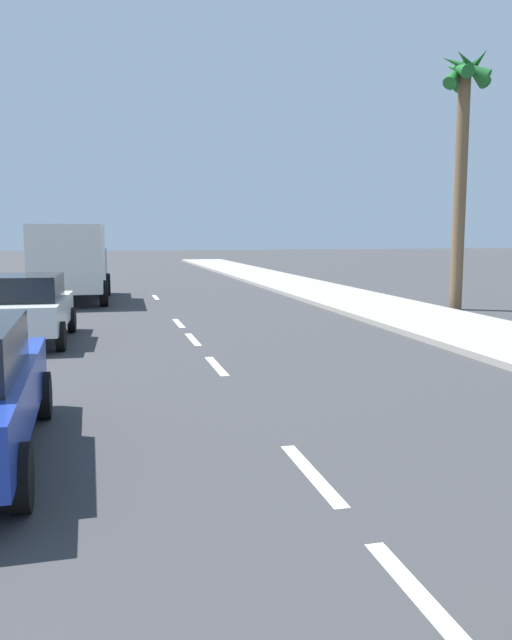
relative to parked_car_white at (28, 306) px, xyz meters
The scene contains 11 objects.
ground_plane 3.98m from the parked_car_white, 16.67° to the left, with size 160.00×160.00×0.00m, color #38383A.
sidewalk_strip 11.14m from the parked_car_white, 16.28° to the left, with size 3.60×80.00×0.14m, color #9E998E.
lane_stripe_2 12.45m from the parked_car_white, 72.55° to the right, with size 0.16×1.80×0.01m, color white.
lane_stripe_3 10.11m from the parked_car_white, 68.30° to the right, with size 0.16×1.80×0.01m, color white.
lane_stripe_4 5.29m from the parked_car_white, 44.55° to the right, with size 0.16×1.80×0.01m, color white.
lane_stripe_5 3.85m from the parked_car_white, ahead, with size 0.16×1.80×0.01m, color white.
lane_stripe_6 4.49m from the parked_car_white, 32.28° to the left, with size 0.16×1.80×0.01m, color white.
lane_stripe_7 10.65m from the parked_car_white, 69.46° to the left, with size 0.16×1.80×0.01m, color white.
parked_car_white is the anchor object (origin of this frame).
delivery_truck 9.12m from the parked_car_white, 86.21° to the left, with size 2.85×6.32×2.80m.
palm_tree_far 14.49m from the parked_car_white, 15.07° to the left, with size 1.86×1.77×8.39m.
Camera 1 is at (-2.10, 3.35, 2.51)m, focal length 36.22 mm.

